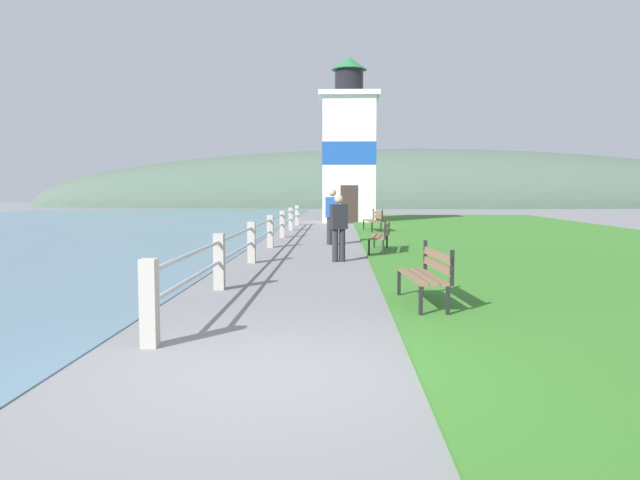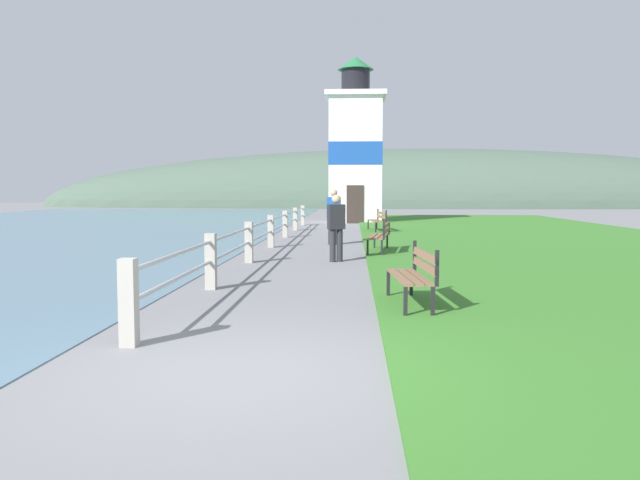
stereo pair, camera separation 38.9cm
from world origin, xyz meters
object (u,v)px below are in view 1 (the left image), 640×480
(park_bench_near, at_px, (428,272))
(person_by_railing, at_px, (339,225))
(park_bench_midway, at_px, (382,234))
(lighthouse, at_px, (349,151))
(park_bench_far, at_px, (374,219))
(person_strolling, at_px, (332,214))

(park_bench_near, relative_size, person_by_railing, 1.03)
(park_bench_midway, height_order, lighthouse, lighthouse)
(park_bench_midway, bearing_deg, park_bench_far, -84.55)
(park_bench_midway, relative_size, person_strolling, 1.14)
(person_strolling, bearing_deg, park_bench_near, -168.36)
(park_bench_midway, height_order, park_bench_far, same)
(park_bench_midway, relative_size, lighthouse, 0.23)
(park_bench_near, height_order, person_strolling, person_strolling)
(lighthouse, height_order, person_by_railing, lighthouse)
(person_strolling, distance_m, person_by_railing, 4.79)
(lighthouse, xyz_separation_m, person_strolling, (-0.73, -14.24, -2.91))
(park_bench_far, height_order, person_by_railing, person_by_railing)
(park_bench_near, xyz_separation_m, park_bench_midway, (-0.13, 8.01, 0.00))
(park_bench_midway, distance_m, person_by_railing, 2.41)
(lighthouse, distance_m, person_by_railing, 19.27)
(person_by_railing, bearing_deg, park_bench_far, -28.51)
(park_bench_near, distance_m, park_bench_midway, 8.01)
(park_bench_midway, bearing_deg, lighthouse, -80.50)
(park_bench_far, xyz_separation_m, person_strolling, (-1.67, -6.02, 0.42))
(park_bench_far, distance_m, person_strolling, 6.26)
(park_bench_far, xyz_separation_m, person_by_railing, (-1.46, -10.81, 0.34))
(park_bench_near, bearing_deg, park_bench_far, -95.50)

